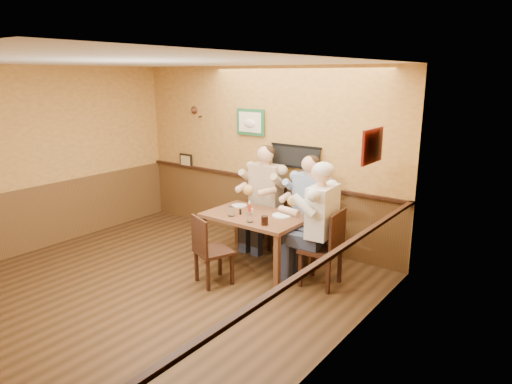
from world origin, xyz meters
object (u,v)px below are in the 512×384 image
pepper_shaker (240,212)px  diner_tan_shirt (266,202)px  dining_table (255,221)px  cola_tumbler (265,220)px  hot_sauce_bottle (249,209)px  diner_blue_polo (310,212)px  water_glass_left (231,212)px  salt_shaker (252,211)px  chair_back_left (266,215)px  chair_near_side (214,250)px  diner_white_elder (322,231)px  water_glass_mid (250,218)px  chair_right_end (321,248)px  chair_back_right (309,225)px

pepper_shaker → diner_tan_shirt: bearing=100.1°
dining_table → diner_tan_shirt: bearing=114.5°
diner_tan_shirt → cola_tumbler: 1.23m
dining_table → hot_sauce_bottle: (-0.06, -0.06, 0.18)m
dining_table → diner_blue_polo: size_ratio=1.01×
water_glass_left → salt_shaker: (0.17, 0.25, -0.02)m
dining_table → pepper_shaker: (-0.18, -0.11, 0.13)m
dining_table → chair_back_left: 0.81m
chair_near_side → diner_white_elder: size_ratio=0.63×
chair_back_left → chair_near_side: 1.55m
dining_table → water_glass_left: 0.37m
chair_near_side → diner_tan_shirt: diner_tan_shirt is taller
water_glass_mid → cola_tumbler: 0.23m
water_glass_mid → chair_near_side: bearing=-113.7°
diner_blue_polo → hot_sauce_bottle: 0.97m
chair_back_left → diner_blue_polo: (0.77, 0.03, 0.18)m
chair_right_end → water_glass_left: size_ratio=7.77×
chair_back_right → chair_right_end: (0.62, -0.76, 0.03)m
chair_near_side → salt_shaker: 0.86m
chair_right_end → diner_white_elder: size_ratio=0.70×
diner_tan_shirt → cola_tumbler: bearing=-58.4°
chair_back_right → chair_back_left: bearing=-176.9°
diner_tan_shirt → chair_back_right: bearing=-1.1°
water_glass_mid → diner_white_elder: bearing=17.8°
dining_table → cola_tumbler: (0.36, -0.28, 0.15)m
chair_right_end → chair_near_side: size_ratio=1.10×
water_glass_left → pepper_shaker: water_glass_left is taller
chair_near_side → cola_tumbler: (0.44, 0.51, 0.35)m
chair_back_right → diner_blue_polo: bearing=0.0°
chair_back_right → water_glass_mid: 1.15m
chair_back_right → chair_near_side: size_ratio=1.05×
water_glass_mid → hot_sauce_bottle: (-0.19, 0.25, 0.03)m
water_glass_mid → salt_shaker: bearing=122.8°
chair_back_right → diner_blue_polo: diner_blue_polo is taller
chair_right_end → pepper_shaker: 1.28m
dining_table → chair_back_left: size_ratio=1.38×
hot_sauce_bottle → chair_right_end: bearing=2.6°
chair_back_left → water_glass_left: size_ratio=7.72×
water_glass_mid → diner_blue_polo: bearing=73.9°
salt_shaker → pepper_shaker: salt_shaker is taller
cola_tumbler → diner_blue_polo: bearing=85.6°
water_glass_mid → diner_tan_shirt: bearing=114.4°
dining_table → diner_white_elder: diner_white_elder is taller
chair_back_right → cola_tumbler: (-0.08, -1.04, 0.33)m
chair_back_right → salt_shaker: size_ratio=11.52×
dining_table → chair_back_right: 0.89m
diner_blue_polo → salt_shaker: (-0.50, -0.75, 0.10)m
diner_white_elder → hot_sauce_bottle: bearing=-92.2°
chair_back_left → hot_sauce_bottle: size_ratio=5.54×
diner_blue_polo → water_glass_left: size_ratio=10.51×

